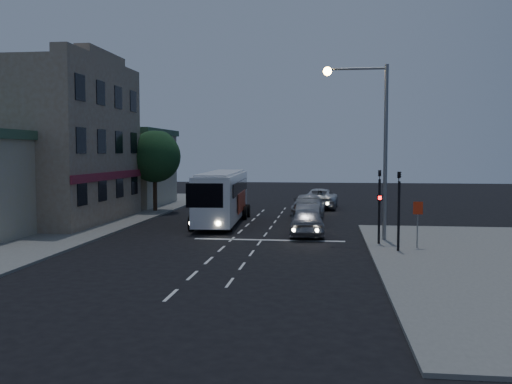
# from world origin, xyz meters

# --- Properties ---
(ground) EXTENTS (120.00, 120.00, 0.00)m
(ground) POSITION_xyz_m (0.00, 0.00, 0.00)
(ground) COLOR black
(sidewalk_far) EXTENTS (12.00, 50.00, 0.12)m
(sidewalk_far) POSITION_xyz_m (-13.00, 8.00, 0.06)
(sidewalk_far) COLOR slate
(sidewalk_far) RESTS_ON ground
(road_markings) EXTENTS (8.00, 30.55, 0.01)m
(road_markings) POSITION_xyz_m (1.29, 3.31, 0.00)
(road_markings) COLOR silver
(road_markings) RESTS_ON ground
(tour_bus) EXTENTS (2.86, 11.07, 3.37)m
(tour_bus) POSITION_xyz_m (-1.75, 8.77, 1.82)
(tour_bus) COLOR silver
(tour_bus) RESTS_ON ground
(car_suv) EXTENTS (2.12, 4.83, 1.62)m
(car_suv) POSITION_xyz_m (3.94, 3.80, 0.81)
(car_suv) COLOR gray
(car_suv) RESTS_ON ground
(car_sedan_a) EXTENTS (1.51, 4.20, 1.38)m
(car_sedan_a) POSITION_xyz_m (3.88, 8.58, 0.69)
(car_sedan_a) COLOR gray
(car_sedan_a) RESTS_ON ground
(car_sedan_b) EXTENTS (2.35, 5.61, 1.62)m
(car_sedan_b) POSITION_xyz_m (3.73, 13.57, 0.81)
(car_sedan_b) COLOR #A6A6A6
(car_sedan_b) RESTS_ON ground
(car_sedan_c) EXTENTS (3.02, 6.03, 1.64)m
(car_sedan_c) POSITION_xyz_m (4.50, 19.77, 0.82)
(car_sedan_c) COLOR silver
(car_sedan_c) RESTS_ON ground
(traffic_signal_main) EXTENTS (0.25, 0.35, 4.10)m
(traffic_signal_main) POSITION_xyz_m (7.60, 0.78, 2.42)
(traffic_signal_main) COLOR black
(traffic_signal_main) RESTS_ON sidewalk_near
(traffic_signal_side) EXTENTS (0.18, 0.15, 4.10)m
(traffic_signal_side) POSITION_xyz_m (8.30, -1.20, 2.42)
(traffic_signal_side) COLOR black
(traffic_signal_side) RESTS_ON sidewalk_near
(regulatory_sign) EXTENTS (0.45, 0.12, 2.20)m
(regulatory_sign) POSITION_xyz_m (9.30, -0.24, 1.60)
(regulatory_sign) COLOR slate
(regulatory_sign) RESTS_ON sidewalk_near
(streetlight) EXTENTS (3.32, 0.44, 9.00)m
(streetlight) POSITION_xyz_m (7.34, 2.20, 5.73)
(streetlight) COLOR slate
(streetlight) RESTS_ON sidewalk_near
(main_building) EXTENTS (10.12, 12.00, 11.00)m
(main_building) POSITION_xyz_m (-13.96, 8.00, 5.16)
(main_building) COLOR #7C644B
(main_building) RESTS_ON sidewalk_far
(low_building_north) EXTENTS (9.40, 9.40, 6.50)m
(low_building_north) POSITION_xyz_m (-13.50, 20.00, 3.39)
(low_building_north) COLOR tan
(low_building_north) RESTS_ON sidewalk_far
(street_tree) EXTENTS (4.00, 4.00, 6.20)m
(street_tree) POSITION_xyz_m (-8.21, 15.02, 4.50)
(street_tree) COLOR black
(street_tree) RESTS_ON sidewalk_far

